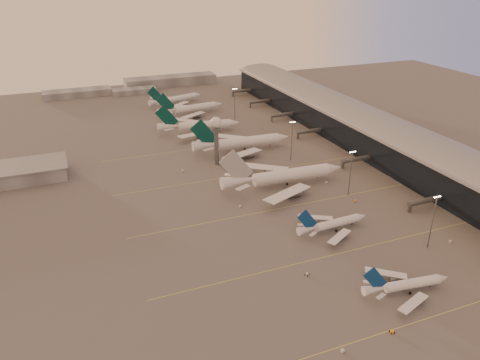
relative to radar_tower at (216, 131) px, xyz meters
name	(u,v)px	position (x,y,z in m)	size (l,w,h in m)	color
ground	(308,278)	(-5.00, -120.00, -20.95)	(700.00, 700.00, 0.00)	#5E5B5B
taxiway_markings	(305,202)	(25.00, -64.00, -20.94)	(180.00, 185.25, 0.02)	#DAD44D
terminal	(370,132)	(102.88, -9.91, -10.43)	(57.00, 362.00, 23.04)	black
radar_tower	(216,131)	(0.00, 0.00, 0.00)	(6.40, 6.40, 31.10)	#53565A
mast_a	(433,219)	(53.00, -120.00, -7.21)	(3.60, 0.56, 25.00)	#53565A
mast_b	(351,171)	(50.00, -65.00, -7.21)	(3.60, 0.56, 25.00)	#53565A
mast_c	(292,138)	(45.00, -10.00, -7.21)	(3.60, 0.56, 25.00)	#53565A
mast_d	(235,102)	(43.00, 80.00, -7.21)	(3.60, 0.56, 25.00)	#53565A
distant_horizon	(144,85)	(-2.38, 205.14, -17.06)	(165.00, 37.50, 9.00)	slate
narrowbody_near	(406,286)	(23.71, -140.80, -18.14)	(35.46, 28.15, 13.88)	silver
narrowbody_mid	(332,225)	(22.48, -93.13, -18.02)	(36.98, 29.48, 14.44)	silver
widebody_white	(284,179)	(23.43, -42.48, -16.62)	(71.07, 56.85, 24.98)	silver
greentail_a	(242,145)	(22.73, 15.26, -16.71)	(66.06, 53.24, 23.98)	silver
greentail_b	(199,127)	(7.97, 60.52, -17.13)	(59.28, 47.54, 21.63)	silver
greentail_c	(191,110)	(15.31, 105.61, -17.33)	(56.29, 45.20, 20.50)	silver
greentail_d	(176,100)	(11.89, 139.47, -17.60)	(50.68, 40.32, 18.96)	silver
gsv_truck_a	(344,349)	(-13.46, -157.18, -19.86)	(5.39, 2.21, 2.14)	silver
gsv_tug_near	(392,332)	(5.86, -156.05, -20.47)	(2.42, 3.54, 0.94)	#F1A61C
gsv_catering_a	(451,238)	(64.90, -120.76, -18.88)	(5.41, 3.29, 4.13)	silver
gsv_tug_mid	(307,274)	(-4.53, -118.24, -20.48)	(3.35, 3.69, 0.91)	silver
gsv_truck_b	(356,200)	(49.11, -73.05, -19.84)	(5.72, 3.47, 2.18)	#F1A61C
gsv_truck_c	(241,205)	(-7.29, -56.61, -19.89)	(5.45, 3.48, 2.07)	silver
gsv_catering_b	(327,180)	(47.23, -48.28, -18.88)	(5.51, 3.99, 4.14)	silver
gsv_tug_far	(243,168)	(12.40, -11.94, -20.41)	(3.19, 4.15, 1.04)	slate
gsv_truck_d	(182,170)	(-22.45, -3.09, -19.74)	(3.75, 6.26, 2.38)	silver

